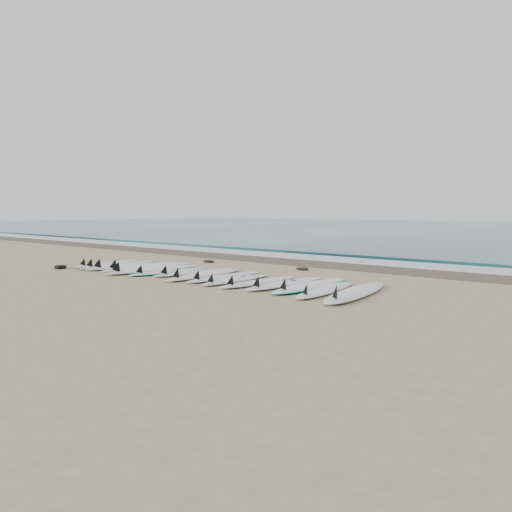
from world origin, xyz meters
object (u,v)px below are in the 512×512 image
Objects in this scene: surfboard_0 at (106,263)px; surfboard_14 at (355,292)px; leash_coil at (61,267)px; surfboard_7 at (203,274)px.

surfboard_14 reaches higher than surfboard_0.
surfboard_14 is at bearing -9.25° from surfboard_0.
surfboard_7 is at bearing 17.42° from leash_coil.
surfboard_7 reaches higher than leash_coil.
surfboard_0 is at bearing 80.45° from leash_coil.
leash_coil is (-0.22, -1.30, -0.00)m from surfboard_0.
surfboard_0 is at bearing 171.27° from surfboard_14.
surfboard_14 reaches higher than surfboard_7.
leash_coil is at bearing -109.23° from surfboard_0.
surfboard_0 is at bearing 175.29° from surfboard_7.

